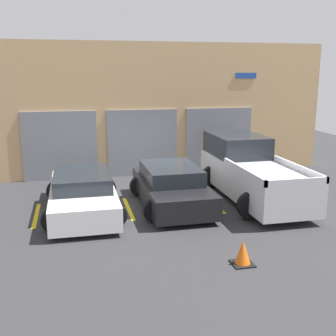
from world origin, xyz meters
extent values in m
plane|color=#2D2D30|center=(0.00, 0.00, 0.00)|extent=(28.00, 28.00, 0.00)
cube|color=tan|center=(0.00, 3.30, 2.62)|extent=(14.94, 0.60, 5.23)
cube|color=slate|center=(-3.40, 2.96, 1.32)|extent=(2.80, 0.08, 2.64)
cube|color=slate|center=(-0.20, 2.96, 1.32)|extent=(2.80, 0.08, 2.64)
cube|color=slate|center=(3.00, 2.96, 1.32)|extent=(2.80, 0.08, 2.64)
cube|color=#1E4799|center=(4.11, 2.97, 3.94)|extent=(0.90, 0.03, 0.22)
cube|color=silver|center=(2.72, -1.18, 0.72)|extent=(1.83, 5.46, 0.99)
cube|color=#1E2328|center=(2.72, 0.32, 1.58)|extent=(1.69, 2.46, 0.73)
cube|color=silver|center=(1.84, -2.41, 1.30)|extent=(0.08, 3.00, 0.18)
cube|color=silver|center=(3.59, -2.41, 1.30)|extent=(0.08, 3.00, 0.18)
cube|color=silver|center=(2.72, -3.87, 1.30)|extent=(1.83, 0.08, 0.18)
cylinder|color=black|center=(1.91, 0.51, 0.40)|extent=(0.80, 0.22, 0.80)
cylinder|color=black|center=(3.52, 0.51, 0.40)|extent=(0.80, 0.22, 0.80)
cylinder|color=black|center=(1.91, -2.87, 0.40)|extent=(0.80, 0.22, 0.80)
cylinder|color=black|center=(3.52, -2.87, 0.40)|extent=(0.80, 0.22, 0.80)
cube|color=white|center=(-2.72, -1.18, 0.46)|extent=(1.84, 4.57, 0.64)
cube|color=#1E2328|center=(-2.72, -1.07, 1.00)|extent=(1.62, 2.51, 0.42)
cylinder|color=black|center=(-3.53, 0.23, 0.32)|extent=(0.63, 0.22, 0.63)
cylinder|color=black|center=(-1.90, 0.23, 0.32)|extent=(0.63, 0.22, 0.63)
cylinder|color=black|center=(-3.53, -2.60, 0.32)|extent=(0.63, 0.22, 0.63)
cylinder|color=black|center=(-1.90, -2.60, 0.32)|extent=(0.63, 0.22, 0.63)
cube|color=black|center=(0.00, -1.18, 0.48)|extent=(1.83, 4.21, 0.66)
cube|color=#1E2328|center=(0.00, -1.08, 1.04)|extent=(1.61, 2.32, 0.46)
cylinder|color=black|center=(-0.80, 0.12, 0.33)|extent=(0.65, 0.22, 0.65)
cylinder|color=black|center=(0.80, 0.12, 0.33)|extent=(0.65, 0.22, 0.65)
cylinder|color=black|center=(-0.80, -2.49, 0.33)|extent=(0.65, 0.22, 0.65)
cylinder|color=black|center=(0.80, -2.49, 0.33)|extent=(0.65, 0.22, 0.65)
cube|color=gold|center=(-4.07, -1.18, 0.00)|extent=(0.12, 2.20, 0.01)
cube|color=gold|center=(-1.36, -1.18, 0.00)|extent=(0.12, 2.20, 0.01)
cube|color=gold|center=(1.36, -1.18, 0.00)|extent=(0.12, 2.20, 0.01)
cube|color=gold|center=(4.07, -1.18, 0.00)|extent=(0.12, 2.20, 0.01)
cube|color=black|center=(0.56, -5.52, 0.01)|extent=(0.47, 0.47, 0.03)
cone|color=orange|center=(0.56, -5.52, 0.28)|extent=(0.36, 0.36, 0.55)
camera|label=1|loc=(-2.93, -13.42, 4.12)|focal=45.00mm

